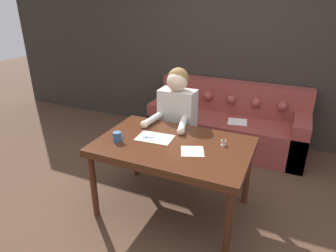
% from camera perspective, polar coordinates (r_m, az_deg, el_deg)
% --- Properties ---
extents(ground_plane, '(16.00, 16.00, 0.00)m').
position_cam_1_polar(ground_plane, '(3.13, 3.24, -15.36)').
color(ground_plane, '#4C3323').
extents(wall_back, '(8.00, 0.06, 2.60)m').
position_cam_1_polar(wall_back, '(4.33, 13.14, 14.28)').
color(wall_back, '#2D2823').
rests_on(wall_back, ground_plane).
extents(dining_table, '(1.40, 0.90, 0.73)m').
position_cam_1_polar(dining_table, '(2.76, 0.95, -4.65)').
color(dining_table, '#472314').
rests_on(dining_table, ground_plane).
extents(couch, '(2.06, 0.77, 0.87)m').
position_cam_1_polar(couch, '(4.23, 11.29, 0.29)').
color(couch, brown).
rests_on(couch, ground_plane).
extents(person, '(0.48, 0.62, 1.27)m').
position_cam_1_polar(person, '(3.36, 1.71, 0.78)').
color(person, '#33281E').
rests_on(person, ground_plane).
extents(pattern_paper_main, '(0.35, 0.25, 0.00)m').
position_cam_1_polar(pattern_paper_main, '(2.84, -2.51, -2.24)').
color(pattern_paper_main, beige).
rests_on(pattern_paper_main, dining_table).
extents(pattern_paper_offcut, '(0.25, 0.25, 0.00)m').
position_cam_1_polar(pattern_paper_offcut, '(2.60, 4.67, -4.82)').
color(pattern_paper_offcut, beige).
rests_on(pattern_paper_offcut, dining_table).
extents(scissors, '(0.24, 0.13, 0.01)m').
position_cam_1_polar(scissors, '(2.83, -3.29, -2.27)').
color(scissors, silver).
rests_on(scissors, dining_table).
extents(mug, '(0.11, 0.08, 0.09)m').
position_cam_1_polar(mug, '(2.79, -9.62, -2.03)').
color(mug, '#335B84').
rests_on(mug, dining_table).
extents(thread_spool, '(0.04, 0.04, 0.05)m').
position_cam_1_polar(thread_spool, '(2.74, 10.51, -3.16)').
color(thread_spool, beige).
rests_on(thread_spool, dining_table).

